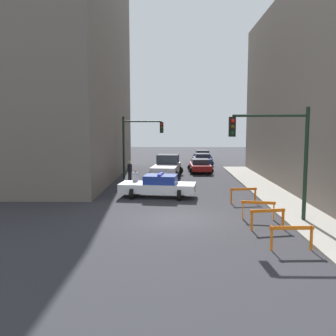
% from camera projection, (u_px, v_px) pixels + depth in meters
% --- Properties ---
extents(ground_plane, '(120.00, 120.00, 0.00)m').
position_uv_depth(ground_plane, '(177.00, 219.00, 17.91)').
color(ground_plane, '#2D2D33').
extents(sidewalk_right, '(2.40, 44.00, 0.12)m').
position_uv_depth(sidewalk_right, '(307.00, 219.00, 17.80)').
color(sidewalk_right, '#9E998E').
rests_on(sidewalk_right, ground_plane).
extents(building_corner_left, '(14.00, 20.00, 21.76)m').
position_uv_depth(building_corner_left, '(31.00, 47.00, 30.79)').
color(building_corner_left, '#6B6056').
rests_on(building_corner_left, ground_plane).
extents(traffic_light_near, '(3.64, 0.35, 5.20)m').
position_uv_depth(traffic_light_near, '(281.00, 146.00, 17.07)').
color(traffic_light_near, black).
rests_on(traffic_light_near, sidewalk_right).
extents(traffic_light_far, '(3.44, 0.35, 5.20)m').
position_uv_depth(traffic_light_far, '(137.00, 138.00, 31.26)').
color(traffic_light_far, black).
rests_on(traffic_light_far, ground_plane).
extents(police_car, '(4.89, 2.73, 1.52)m').
position_uv_depth(police_car, '(158.00, 186.00, 23.41)').
color(police_car, white).
rests_on(police_car, ground_plane).
extents(white_truck, '(3.00, 5.58, 1.90)m').
position_uv_depth(white_truck, '(167.00, 167.00, 32.51)').
color(white_truck, silver).
rests_on(white_truck, ground_plane).
extents(parked_car_near, '(2.34, 4.34, 1.31)m').
position_uv_depth(parked_car_near, '(200.00, 165.00, 35.64)').
color(parked_car_near, maroon).
rests_on(parked_car_near, ground_plane).
extents(parked_car_mid, '(2.40, 4.37, 1.31)m').
position_uv_depth(parked_car_mid, '(202.00, 159.00, 42.41)').
color(parked_car_mid, navy).
rests_on(parked_car_mid, ground_plane).
extents(parked_car_far, '(2.39, 4.37, 1.31)m').
position_uv_depth(parked_car_far, '(202.00, 155.00, 47.93)').
color(parked_car_far, navy).
rests_on(parked_car_far, ground_plane).
extents(pedestrian_crossing, '(0.46, 0.46, 1.66)m').
position_uv_depth(pedestrian_crossing, '(135.00, 181.00, 24.43)').
color(pedestrian_crossing, '#474C66').
rests_on(pedestrian_crossing, ground_plane).
extents(pedestrian_corner, '(0.46, 0.46, 1.66)m').
position_uv_depth(pedestrian_corner, '(130.00, 171.00, 29.66)').
color(pedestrian_corner, black).
rests_on(pedestrian_corner, ground_plane).
extents(barrier_front, '(1.60, 0.22, 0.90)m').
position_uv_depth(barrier_front, '(292.00, 234.00, 13.42)').
color(barrier_front, orange).
rests_on(barrier_front, ground_plane).
extents(barrier_mid, '(1.58, 0.44, 0.90)m').
position_uv_depth(barrier_mid, '(268.00, 216.00, 16.12)').
color(barrier_mid, orange).
rests_on(barrier_mid, ground_plane).
extents(barrier_back, '(1.59, 0.39, 0.90)m').
position_uv_depth(barrier_back, '(258.00, 207.00, 17.81)').
color(barrier_back, orange).
rests_on(barrier_back, ground_plane).
extents(barrier_corner, '(1.58, 0.41, 0.90)m').
position_uv_depth(barrier_corner, '(243.00, 193.00, 21.56)').
color(barrier_corner, orange).
rests_on(barrier_corner, ground_plane).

